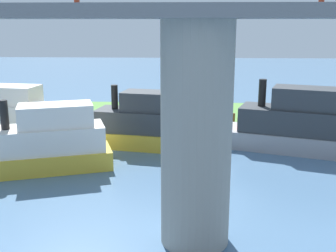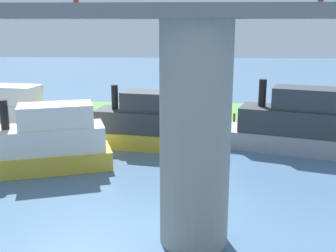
{
  "view_description": "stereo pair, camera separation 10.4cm",
  "coord_description": "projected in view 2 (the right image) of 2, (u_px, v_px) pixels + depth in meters",
  "views": [
    {
      "loc": [
        0.06,
        33.44,
        9.09
      ],
      "look_at": [
        1.41,
        5.0,
        2.0
      ],
      "focal_mm": 44.13,
      "sensor_mm": 36.0,
      "label": 1
    },
    {
      "loc": [
        -0.04,
        33.44,
        9.09
      ],
      "look_at": [
        1.41,
        5.0,
        2.0
      ],
      "focal_mm": 44.13,
      "sensor_mm": 36.0,
      "label": 2
    }
  ],
  "objects": [
    {
      "name": "houseboat_blue",
      "position": [
        43.0,
        144.0,
        26.05
      ],
      "size": [
        9.51,
        5.69,
        4.61
      ],
      "color": "gold",
      "rests_on": "ground"
    },
    {
      "name": "ground_plane",
      "position": [
        188.0,
        135.0,
        34.6
      ],
      "size": [
        160.0,
        160.0,
        0.0
      ],
      "primitive_type": "plane",
      "color": "#4C7093"
    },
    {
      "name": "mooring_post",
      "position": [
        234.0,
        119.0,
        35.98
      ],
      "size": [
        0.2,
        0.2,
        0.99
      ],
      "primitive_type": "cylinder",
      "color": "brown",
      "rests_on": "grassy_bank"
    },
    {
      "name": "riverboat_paddlewheel",
      "position": [
        293.0,
        125.0,
        30.08
      ],
      "size": [
        10.58,
        6.37,
        5.13
      ],
      "color": "#99999E",
      "rests_on": "ground"
    },
    {
      "name": "bridge_pylon",
      "position": [
        195.0,
        136.0,
        16.73
      ],
      "size": [
        2.89,
        2.89,
        9.27
      ],
      "primitive_type": "cylinder",
      "color": "#9E998E",
      "rests_on": "ground"
    },
    {
      "name": "bridge_span",
      "position": [
        197.0,
        5.0,
        15.51
      ],
      "size": [
        72.29,
        4.3,
        3.25
      ],
      "color": "slate",
      "rests_on": "bridge_pylon"
    },
    {
      "name": "person_on_bank",
      "position": [
        163.0,
        116.0,
        35.99
      ],
      "size": [
        0.51,
        0.51,
        1.39
      ],
      "color": "#2D334C",
      "rests_on": "grassy_bank"
    },
    {
      "name": "grassy_bank",
      "position": [
        188.0,
        116.0,
        40.36
      ],
      "size": [
        80.0,
        12.0,
        0.5
      ],
      "primitive_type": "cube",
      "color": "#5B9342",
      "rests_on": "ground"
    },
    {
      "name": "skiff_small",
      "position": [
        142.0,
        124.0,
        31.02
      ],
      "size": [
        9.46,
        4.62,
        4.63
      ],
      "color": "gold",
      "rests_on": "ground"
    },
    {
      "name": "motorboat_white",
      "position": [
        0.0,
        118.0,
        32.92
      ],
      "size": [
        9.75,
        4.37,
        4.81
      ],
      "color": "#195199",
      "rests_on": "ground"
    }
  ]
}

